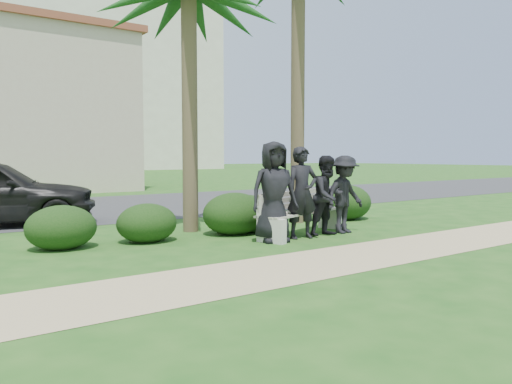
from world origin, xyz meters
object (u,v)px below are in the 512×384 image
man_a (274,192)px  man_b (302,193)px  man_d (344,194)px  park_bench (303,216)px  man_c (328,196)px

man_a → man_b: 0.66m
man_a → man_d: man_a is taller
park_bench → man_c: 0.64m
man_a → man_b: (0.66, -0.03, -0.05)m
man_d → man_b: bearing=175.0°
park_bench → man_d: size_ratio=1.63×
man_a → man_c: man_a is taller
park_bench → man_c: man_c is taller
man_d → man_c: bearing=179.8°
man_a → man_b: bearing=10.6°
park_bench → man_b: (-0.30, -0.32, 0.49)m
man_b → park_bench: bearing=58.6°
man_b → man_d: 1.14m
park_bench → man_c: (0.33, -0.36, 0.41)m
park_bench → man_c: size_ratio=1.63×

